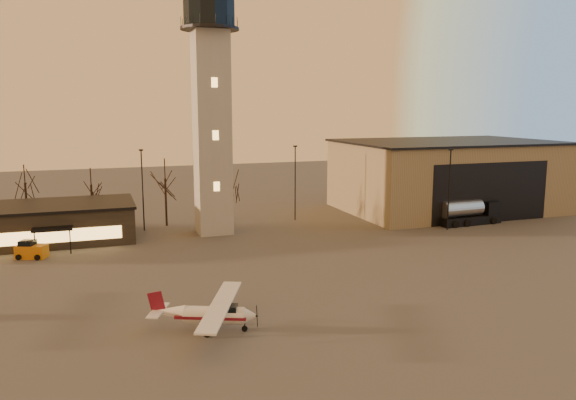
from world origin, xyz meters
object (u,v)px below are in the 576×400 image
Objects in this scene: hangar at (447,175)px; cessna_front at (216,318)px; terminal at (18,225)px; fuel_truck at (468,214)px; service_cart at (31,251)px; control_tower at (211,98)px.

hangar is 3.13× the size of cessna_front.
terminal reaches higher than fuel_truck.
service_cart is at bearing -75.16° from terminal.
terminal is at bearing 139.36° from cessna_front.
terminal is 2.86× the size of fuel_truck.
service_cart is (1.94, -7.32, -1.45)m from terminal.
hangar is at bearing 62.02° from cessna_front.
terminal is at bearing 168.35° from fuel_truck.
control_tower is 25.98m from service_cart.
fuel_truck is at bearing -8.32° from terminal.
service_cart is (-20.05, -5.34, -15.62)m from control_tower.
terminal is 2.59× the size of cessna_front.
control_tower is 1.07× the size of hangar.
terminal is 7.76× the size of service_cart.
hangar is at bearing 67.91° from fuel_truck.
control_tower is 3.33× the size of cessna_front.
cessna_front is at bearing -101.56° from control_tower.
fuel_truck is 2.72× the size of service_cart.
hangar is 1.20× the size of terminal.
cessna_front reaches higher than service_cart.
service_cart is at bearing 175.95° from fuel_truck.
service_cart is (-56.05, -9.32, -4.45)m from hangar.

